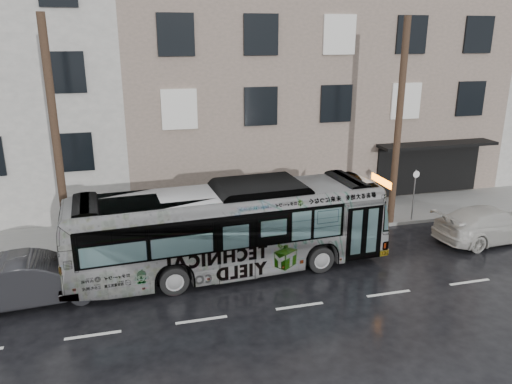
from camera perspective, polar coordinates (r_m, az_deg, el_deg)
The scene contains 9 objects.
ground at distance 18.70m, azimuth 2.39°, elevation -9.15°, with size 120.00×120.00×0.00m, color black.
sidewalk at distance 22.99m, azimuth -1.22°, elevation -3.68°, with size 90.00×3.60×0.15m, color gray.
building_taupe at distance 30.48m, azimuth 4.51°, elevation 12.03°, with size 20.00×12.00×11.00m, color gray.
utility_pole_front at distance 22.74m, azimuth 15.97°, elevation 7.39°, with size 0.30×0.30×9.00m, color #422F21.
utility_pole_rear at distance 19.75m, azimuth -21.87°, elevation 5.35°, with size 0.30×0.30×9.00m, color #422F21.
sign_post at distance 24.07m, azimuth 17.58°, elevation -0.33°, with size 0.06×0.06×2.40m, color slate.
bus at distance 18.25m, azimuth -3.04°, elevation -4.20°, with size 2.76×11.82×3.29m, color #B2B2B2.
white_sedan at distance 23.41m, azimuth 25.22°, elevation -3.32°, with size 2.05×5.05×1.47m, color #B9B7B0.
dark_sedan at distance 17.97m, azimuth -23.99°, elevation -9.09°, with size 1.69×4.86×1.60m, color black.
Camera 1 is at (-5.03, -15.94, 8.39)m, focal length 35.00 mm.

